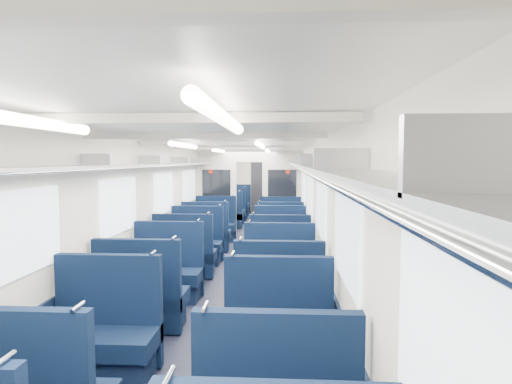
{
  "coord_description": "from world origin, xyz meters",
  "views": [
    {
      "loc": [
        0.85,
        -8.74,
        2.04
      ],
      "look_at": [
        0.17,
        2.97,
        1.19
      ],
      "focal_mm": 30.5,
      "sensor_mm": 36.0,
      "label": 1
    }
  ],
  "objects_px": {
    "seat_20": "(226,216)",
    "seat_21": "(280,217)",
    "seat_15": "(280,245)",
    "seat_6": "(104,338)",
    "seat_8": "(141,300)",
    "bulkhead": "(249,191)",
    "seat_26": "(237,205)",
    "seat_16": "(206,235)",
    "seat_14": "(196,245)",
    "seat_17": "(280,236)",
    "seat_22": "(230,212)",
    "seat_25": "(281,209)",
    "seat_13": "(280,258)",
    "seat_10": "(167,275)",
    "seat_18": "(215,226)",
    "seat_12": "(185,257)",
    "seat_23": "(280,213)",
    "seat_9": "(279,303)",
    "seat_19": "(280,228)",
    "seat_27": "(281,205)",
    "seat_11": "(279,277)",
    "seat_24": "(233,209)",
    "seat_7": "(278,341)",
    "end_door": "(260,186)"
  },
  "relations": [
    {
      "from": "seat_20",
      "to": "seat_21",
      "type": "bearing_deg",
      "value": -0.49
    },
    {
      "from": "seat_13",
      "to": "seat_23",
      "type": "bearing_deg",
      "value": 90.0
    },
    {
      "from": "seat_26",
      "to": "seat_16",
      "type": "bearing_deg",
      "value": -90.0
    },
    {
      "from": "seat_10",
      "to": "seat_18",
      "type": "bearing_deg",
      "value": 90.0
    },
    {
      "from": "seat_9",
      "to": "seat_10",
      "type": "relative_size",
      "value": 1.0
    },
    {
      "from": "seat_13",
      "to": "seat_17",
      "type": "relative_size",
      "value": 1.0
    },
    {
      "from": "seat_20",
      "to": "seat_25",
      "type": "height_order",
      "value": "same"
    },
    {
      "from": "seat_17",
      "to": "seat_25",
      "type": "height_order",
      "value": "same"
    },
    {
      "from": "seat_22",
      "to": "seat_25",
      "type": "distance_m",
      "value": 1.99
    },
    {
      "from": "seat_16",
      "to": "seat_17",
      "type": "height_order",
      "value": "same"
    },
    {
      "from": "seat_22",
      "to": "seat_23",
      "type": "distance_m",
      "value": 1.66
    },
    {
      "from": "seat_21",
      "to": "seat_24",
      "type": "bearing_deg",
      "value": 128.59
    },
    {
      "from": "seat_6",
      "to": "seat_13",
      "type": "height_order",
      "value": "same"
    },
    {
      "from": "seat_19",
      "to": "seat_23",
      "type": "height_order",
      "value": "same"
    },
    {
      "from": "seat_16",
      "to": "seat_27",
      "type": "distance_m",
      "value": 6.87
    },
    {
      "from": "seat_18",
      "to": "seat_8",
      "type": "bearing_deg",
      "value": -90.0
    },
    {
      "from": "bulkhead",
      "to": "seat_11",
      "type": "height_order",
      "value": "bulkhead"
    },
    {
      "from": "end_door",
      "to": "seat_11",
      "type": "bearing_deg",
      "value": -85.88
    },
    {
      "from": "seat_6",
      "to": "seat_12",
      "type": "height_order",
      "value": "same"
    },
    {
      "from": "seat_21",
      "to": "seat_23",
      "type": "relative_size",
      "value": 1.0
    },
    {
      "from": "seat_23",
      "to": "seat_6",
      "type": "bearing_deg",
      "value": -99.4
    },
    {
      "from": "seat_13",
      "to": "seat_18",
      "type": "height_order",
      "value": "same"
    },
    {
      "from": "seat_10",
      "to": "seat_19",
      "type": "distance_m",
      "value": 4.86
    },
    {
      "from": "end_door",
      "to": "seat_26",
      "type": "relative_size",
      "value": 1.72
    },
    {
      "from": "bulkhead",
      "to": "seat_20",
      "type": "height_order",
      "value": "bulkhead"
    },
    {
      "from": "seat_6",
      "to": "seat_10",
      "type": "relative_size",
      "value": 1.0
    },
    {
      "from": "seat_12",
      "to": "seat_26",
      "type": "distance_m",
      "value": 8.86
    },
    {
      "from": "seat_19",
      "to": "seat_27",
      "type": "bearing_deg",
      "value": 90.0
    },
    {
      "from": "seat_12",
      "to": "seat_23",
      "type": "bearing_deg",
      "value": 75.76
    },
    {
      "from": "seat_9",
      "to": "seat_16",
      "type": "xyz_separation_m",
      "value": [
        -1.66,
        4.57,
        0.0
      ]
    },
    {
      "from": "seat_21",
      "to": "seat_24",
      "type": "relative_size",
      "value": 1.0
    },
    {
      "from": "seat_17",
      "to": "seat_21",
      "type": "bearing_deg",
      "value": 90.0
    },
    {
      "from": "seat_11",
      "to": "seat_27",
      "type": "relative_size",
      "value": 1.0
    },
    {
      "from": "seat_20",
      "to": "seat_26",
      "type": "xyz_separation_m",
      "value": [
        0.0,
        3.3,
        0.0
      ]
    },
    {
      "from": "seat_7",
      "to": "seat_26",
      "type": "height_order",
      "value": "same"
    },
    {
      "from": "seat_24",
      "to": "seat_27",
      "type": "relative_size",
      "value": 1.0
    },
    {
      "from": "seat_15",
      "to": "seat_20",
      "type": "relative_size",
      "value": 1.0
    },
    {
      "from": "seat_9",
      "to": "seat_18",
      "type": "height_order",
      "value": "same"
    },
    {
      "from": "bulkhead",
      "to": "seat_26",
      "type": "height_order",
      "value": "bulkhead"
    },
    {
      "from": "seat_8",
      "to": "seat_16",
      "type": "bearing_deg",
      "value": 90.0
    },
    {
      "from": "seat_6",
      "to": "seat_8",
      "type": "bearing_deg",
      "value": 90.0
    },
    {
      "from": "seat_19",
      "to": "seat_25",
      "type": "relative_size",
      "value": 1.0
    },
    {
      "from": "seat_17",
      "to": "seat_23",
      "type": "xyz_separation_m",
      "value": [
        0.0,
        4.3,
        0.0
      ]
    },
    {
      "from": "seat_8",
      "to": "seat_15",
      "type": "relative_size",
      "value": 1.0
    },
    {
      "from": "seat_22",
      "to": "seat_26",
      "type": "height_order",
      "value": "same"
    },
    {
      "from": "seat_6",
      "to": "seat_22",
      "type": "xyz_separation_m",
      "value": [
        0.0,
        10.12,
        0.0
      ]
    },
    {
      "from": "seat_11",
      "to": "seat_17",
      "type": "height_order",
      "value": "same"
    },
    {
      "from": "seat_7",
      "to": "seat_9",
      "type": "distance_m",
      "value": 1.09
    },
    {
      "from": "seat_14",
      "to": "seat_17",
      "type": "distance_m",
      "value": 2.05
    },
    {
      "from": "seat_27",
      "to": "seat_25",
      "type": "bearing_deg",
      "value": -90.0
    }
  ]
}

